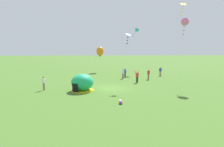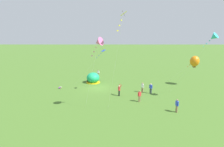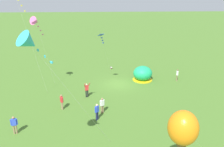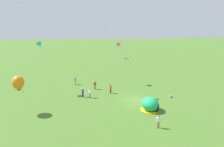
{
  "view_description": "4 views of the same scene",
  "coord_description": "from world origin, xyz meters",
  "px_view_note": "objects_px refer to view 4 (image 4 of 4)",
  "views": [
    {
      "loc": [
        -1.36,
        -22.55,
        4.96
      ],
      "look_at": [
        0.14,
        1.46,
        1.75
      ],
      "focal_mm": 28.0,
      "sensor_mm": 36.0,
      "label": 1
    },
    {
      "loc": [
        30.76,
        2.73,
        9.54
      ],
      "look_at": [
        3.29,
        2.6,
        3.46
      ],
      "focal_mm": 28.0,
      "sensor_mm": 36.0,
      "label": 2
    },
    {
      "loc": [
        3.04,
        27.83,
        11.47
      ],
      "look_at": [
        1.16,
        3.89,
        2.97
      ],
      "focal_mm": 35.0,
      "sensor_mm": 36.0,
      "label": 3
    },
    {
      "loc": [
        -27.21,
        8.09,
        12.7
      ],
      "look_at": [
        3.89,
        3.5,
        4.01
      ],
      "focal_mm": 28.0,
      "sensor_mm": 36.0,
      "label": 4
    }
  ],
  "objects_px": {
    "person_with_toddler": "(75,80)",
    "kite_pink": "(119,45)",
    "popup_tent": "(150,104)",
    "person_far_back": "(95,85)",
    "person_center_field": "(83,92)",
    "person_near_tent": "(90,93)",
    "person_watching_sky": "(159,121)",
    "person_flying_kite": "(110,88)",
    "toddler_crawling": "(171,97)",
    "kite_blue": "(128,61)",
    "kite_yellow": "(106,32)",
    "kite_cyan": "(40,45)",
    "kite_orange": "(18,83)"
  },
  "relations": [
    {
      "from": "person_center_field",
      "to": "kite_yellow",
      "type": "bearing_deg",
      "value": -33.95
    },
    {
      "from": "popup_tent",
      "to": "person_near_tent",
      "type": "xyz_separation_m",
      "value": [
        6.16,
        9.04,
        -0.03
      ]
    },
    {
      "from": "person_center_field",
      "to": "kite_blue",
      "type": "relative_size",
      "value": 0.23
    },
    {
      "from": "toddler_crawling",
      "to": "kite_pink",
      "type": "height_order",
      "value": "kite_pink"
    },
    {
      "from": "person_near_tent",
      "to": "kite_blue",
      "type": "xyz_separation_m",
      "value": [
        -0.26,
        -6.89,
        5.69
      ]
    },
    {
      "from": "person_with_toddler",
      "to": "person_near_tent",
      "type": "distance_m",
      "value": 8.35
    },
    {
      "from": "person_with_toddler",
      "to": "toddler_crawling",
      "type": "bearing_deg",
      "value": -119.14
    },
    {
      "from": "kite_orange",
      "to": "person_far_back",
      "type": "bearing_deg",
      "value": -53.85
    },
    {
      "from": "toddler_crawling",
      "to": "kite_blue",
      "type": "bearing_deg",
      "value": 76.94
    },
    {
      "from": "toddler_crawling",
      "to": "kite_cyan",
      "type": "bearing_deg",
      "value": 75.56
    },
    {
      "from": "person_center_field",
      "to": "person_watching_sky",
      "type": "bearing_deg",
      "value": -140.12
    },
    {
      "from": "popup_tent",
      "to": "person_center_field",
      "type": "relative_size",
      "value": 1.63
    },
    {
      "from": "person_center_field",
      "to": "kite_yellow",
      "type": "relative_size",
      "value": 0.14
    },
    {
      "from": "popup_tent",
      "to": "toddler_crawling",
      "type": "bearing_deg",
      "value": -53.58
    },
    {
      "from": "popup_tent",
      "to": "person_far_back",
      "type": "xyz_separation_m",
      "value": [
        10.43,
        7.9,
        -0.03
      ]
    },
    {
      "from": "person_watching_sky",
      "to": "person_near_tent",
      "type": "distance_m",
      "value": 13.85
    },
    {
      "from": "kite_blue",
      "to": "toddler_crawling",
      "type": "bearing_deg",
      "value": -103.06
    },
    {
      "from": "toddler_crawling",
      "to": "person_center_field",
      "type": "distance_m",
      "value": 16.12
    },
    {
      "from": "person_with_toddler",
      "to": "kite_blue",
      "type": "bearing_deg",
      "value": -129.04
    },
    {
      "from": "person_center_field",
      "to": "person_far_back",
      "type": "distance_m",
      "value": 4.43
    },
    {
      "from": "popup_tent",
      "to": "kite_yellow",
      "type": "xyz_separation_m",
      "value": [
        14.54,
        5.06,
        10.29
      ]
    },
    {
      "from": "toddler_crawling",
      "to": "kite_blue",
      "type": "height_order",
      "value": "kite_blue"
    },
    {
      "from": "person_with_toddler",
      "to": "kite_pink",
      "type": "relative_size",
      "value": 0.18
    },
    {
      "from": "person_flying_kite",
      "to": "kite_cyan",
      "type": "distance_m",
      "value": 15.3
    },
    {
      "from": "person_with_toddler",
      "to": "kite_pink",
      "type": "xyz_separation_m",
      "value": [
        -0.3,
        -9.74,
        7.73
      ]
    },
    {
      "from": "person_center_field",
      "to": "person_flying_kite",
      "type": "distance_m",
      "value": 5.4
    },
    {
      "from": "person_with_toddler",
      "to": "person_near_tent",
      "type": "xyz_separation_m",
      "value": [
        -7.78,
        -3.03,
        0.0
      ]
    },
    {
      "from": "person_watching_sky",
      "to": "person_center_field",
      "type": "bearing_deg",
      "value": 39.88
    },
    {
      "from": "person_watching_sky",
      "to": "kite_yellow",
      "type": "height_order",
      "value": "kite_yellow"
    },
    {
      "from": "person_flying_kite",
      "to": "kite_cyan",
      "type": "height_order",
      "value": "kite_cyan"
    },
    {
      "from": "person_far_back",
      "to": "person_watching_sky",
      "type": "bearing_deg",
      "value": -154.62
    },
    {
      "from": "toddler_crawling",
      "to": "person_center_field",
      "type": "height_order",
      "value": "person_center_field"
    },
    {
      "from": "person_watching_sky",
      "to": "kite_orange",
      "type": "bearing_deg",
      "value": 69.56
    },
    {
      "from": "person_flying_kite",
      "to": "kite_yellow",
      "type": "relative_size",
      "value": 0.16
    },
    {
      "from": "person_with_toddler",
      "to": "kite_orange",
      "type": "distance_m",
      "value": 14.39
    },
    {
      "from": "popup_tent",
      "to": "person_with_toddler",
      "type": "bearing_deg",
      "value": 40.88
    },
    {
      "from": "popup_tent",
      "to": "person_center_field",
      "type": "xyz_separation_m",
      "value": [
        6.72,
        10.32,
        -0.03
      ]
    },
    {
      "from": "person_flying_kite",
      "to": "kite_yellow",
      "type": "height_order",
      "value": "kite_yellow"
    },
    {
      "from": "toddler_crawling",
      "to": "person_far_back",
      "type": "height_order",
      "value": "person_far_back"
    },
    {
      "from": "person_near_tent",
      "to": "kite_pink",
      "type": "height_order",
      "value": "kite_pink"
    },
    {
      "from": "person_near_tent",
      "to": "person_with_toddler",
      "type": "bearing_deg",
      "value": 21.25
    },
    {
      "from": "person_watching_sky",
      "to": "kite_pink",
      "type": "relative_size",
      "value": 0.18
    },
    {
      "from": "person_flying_kite",
      "to": "person_near_tent",
      "type": "xyz_separation_m",
      "value": [
        -1.7,
        3.99,
        -0.03
      ]
    },
    {
      "from": "toddler_crawling",
      "to": "kite_blue",
      "type": "xyz_separation_m",
      "value": [
        1.79,
        7.72,
        6.48
      ]
    },
    {
      "from": "toddler_crawling",
      "to": "person_watching_sky",
      "type": "relative_size",
      "value": 0.32
    },
    {
      "from": "popup_tent",
      "to": "person_with_toddler",
      "type": "xyz_separation_m",
      "value": [
        13.94,
        12.07,
        -0.03
      ]
    },
    {
      "from": "kite_orange",
      "to": "toddler_crawling",
      "type": "bearing_deg",
      "value": -85.37
    },
    {
      "from": "kite_yellow",
      "to": "person_flying_kite",
      "type": "bearing_deg",
      "value": -179.91
    },
    {
      "from": "person_far_back",
      "to": "kite_orange",
      "type": "distance_m",
      "value": 14.62
    },
    {
      "from": "kite_cyan",
      "to": "kite_blue",
      "type": "bearing_deg",
      "value": -105.12
    }
  ]
}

